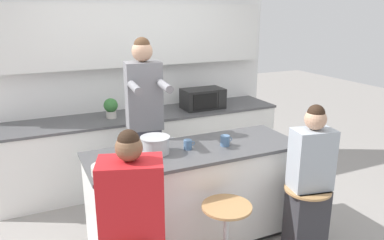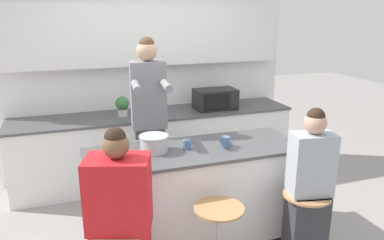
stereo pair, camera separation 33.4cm
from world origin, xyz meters
name	(u,v)px [view 2 (the right image)]	position (x,y,z in m)	size (l,w,h in m)	color
ground_plane	(194,239)	(0.00, 0.00, 0.00)	(16.00, 16.00, 0.00)	gray
wall_back	(148,57)	(0.00, 1.79, 1.54)	(3.79, 0.22, 2.70)	white
back_counter	(157,146)	(0.00, 1.47, 0.44)	(3.52, 0.68, 0.88)	white
kitchen_island	(194,195)	(0.00, 0.00, 0.47)	(1.95, 0.70, 0.93)	black
bar_stool_center	(218,238)	(0.00, -0.58, 0.37)	(0.40, 0.40, 0.65)	tan
bar_stool_rightmost	(304,223)	(0.78, -0.62, 0.37)	(0.40, 0.40, 0.65)	tan
person_cooking	(149,130)	(-0.28, 0.57, 0.96)	(0.40, 0.62, 1.88)	#383842
person_wrapped_blanket	(121,227)	(-0.77, -0.61, 0.65)	(0.50, 0.41, 1.39)	red
person_seated_near	(308,194)	(0.80, -0.61, 0.64)	(0.38, 0.32, 1.39)	#333338
cooking_pot	(154,144)	(-0.36, 0.05, 1.00)	(0.34, 0.26, 0.15)	#B7BABC
fruit_bowl	(100,166)	(-0.84, -0.20, 0.96)	(0.22, 0.22, 0.07)	silver
coffee_cup_near	(225,142)	(0.28, -0.04, 0.98)	(0.12, 0.09, 0.10)	#4C7099
coffee_cup_far	(187,144)	(-0.07, 0.02, 0.97)	(0.11, 0.07, 0.09)	#4C7099
microwave	(215,99)	(0.78, 1.42, 1.01)	(0.54, 0.33, 0.26)	black
potted_plant	(122,105)	(-0.41, 1.47, 1.02)	(0.17, 0.17, 0.24)	beige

